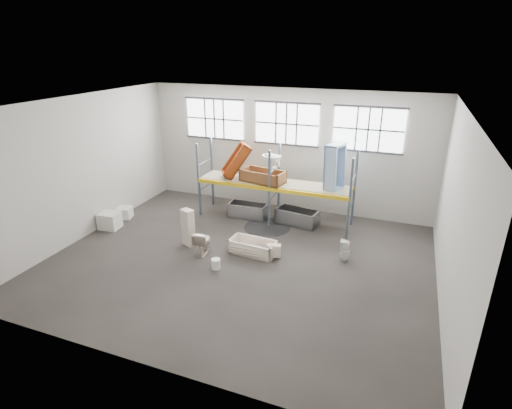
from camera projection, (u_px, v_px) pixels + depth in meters
The scene contains 34 objects.
floor at pixel (240, 261), 13.21m from camera, with size 12.00×10.00×0.10m, color #46403C.
ceiling at pixel (237, 103), 11.31m from camera, with size 12.00×10.00×0.10m, color silver.
wall_back at pixel (287, 150), 16.64m from camera, with size 12.00×0.10×5.00m, color #B7B3AA.
wall_front at pixel (137, 269), 7.88m from camera, with size 12.00×0.10×5.00m, color #B3AFA6.
wall_left at pixel (82, 168), 14.25m from camera, with size 0.10×10.00×5.00m, color #A9A59C.
wall_right at pixel (457, 217), 10.26m from camera, with size 0.10×10.00×5.00m, color #A7A39A.
window_left at pixel (215, 119), 17.19m from camera, with size 2.60×0.04×1.60m, color white.
window_mid at pixel (286, 124), 16.13m from camera, with size 2.60×0.04×1.60m, color white.
window_right at pixel (368, 129), 15.07m from camera, with size 2.60×0.04×1.60m, color white.
rack_upright_la at pixel (199, 180), 16.14m from camera, with size 0.08×0.08×3.00m, color slate.
rack_upright_lb at pixel (212, 172), 17.18m from camera, with size 0.08×0.08×3.00m, color slate.
rack_upright_ma at pixel (269, 189), 15.15m from camera, with size 0.08×0.08×3.00m, color slate.
rack_upright_mb at pixel (279, 180), 16.19m from camera, with size 0.08×0.08×3.00m, color slate.
rack_upright_ra at pixel (350, 199), 14.16m from camera, with size 0.08×0.08×3.00m, color slate.
rack_upright_rb at pixel (355, 189), 15.20m from camera, with size 0.08×0.08×3.00m, color slate.
rack_beam_front at pixel (269, 189), 15.15m from camera, with size 6.00×0.10×0.14m, color yellow.
rack_beam_back at pixel (279, 180), 16.19m from camera, with size 6.00×0.10×0.14m, color yellow.
shelf_deck at pixel (274, 182), 15.64m from camera, with size 5.90×1.10×0.03m, color gray.
wet_patch at pixel (267, 227), 15.53m from camera, with size 1.80×1.80×0.00m, color black.
bathtub_beige at pixel (253, 247), 13.56m from camera, with size 1.57×0.74×0.46m, color #F7E4CE, non-canonical shape.
cistern_spare at pixel (274, 251), 13.20m from camera, with size 0.44×0.21×0.42m, color #F5E4C9.
sink_in_tub at pixel (257, 249), 13.57m from camera, with size 0.43×0.43×0.15m, color beige.
toilet_beige at pixel (203, 242), 13.50m from camera, with size 0.46×0.81×0.82m, color beige.
cistern_tall at pixel (188, 228), 13.95m from camera, with size 0.43×0.28×1.33m, color beige.
toilet_white at pixel (345, 251), 13.00m from camera, with size 0.34×0.34×0.75m, color white.
steel_tub_left at pixel (248, 210), 16.40m from camera, with size 1.54×0.72×0.56m, color #B2B4BA, non-canonical shape.
steel_tub_right at pixel (297, 217), 15.74m from camera, with size 1.61×0.75×0.59m, color #9C9EA3, non-canonical shape.
rust_tub_flat at pixel (263, 176), 15.56m from camera, with size 1.71×0.80×0.48m, color brown, non-canonical shape.
rust_tub_tilted at pixel (236, 160), 15.91m from camera, with size 1.47×0.69×0.41m, color #95420F, non-canonical shape.
sink_on_shelf at pixel (271, 171), 15.29m from camera, with size 0.73×0.57×0.65m, color silver.
blue_tub_upright at pixel (335, 167), 14.66m from camera, with size 1.73×0.81×0.49m, color #8FAED3, non-canonical shape.
bucket at pixel (216, 264), 12.64m from camera, with size 0.29×0.29×0.33m, color white.
carton_near at pixel (110, 220), 15.36m from camera, with size 0.73×0.63×0.63m, color silver.
carton_far at pixel (124, 213), 16.30m from camera, with size 0.54×0.54×0.45m, color silver.
Camera 1 is at (4.61, -10.61, 6.62)m, focal length 28.25 mm.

